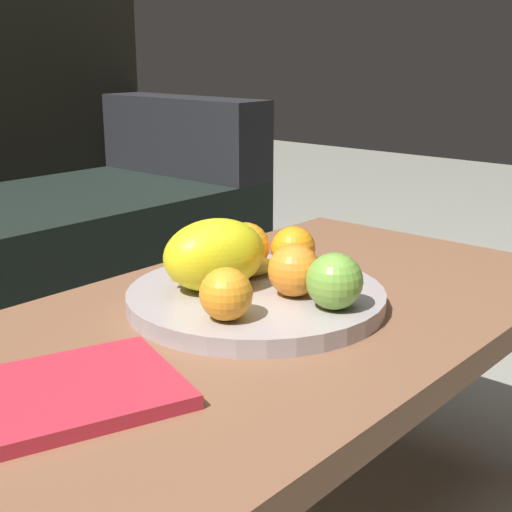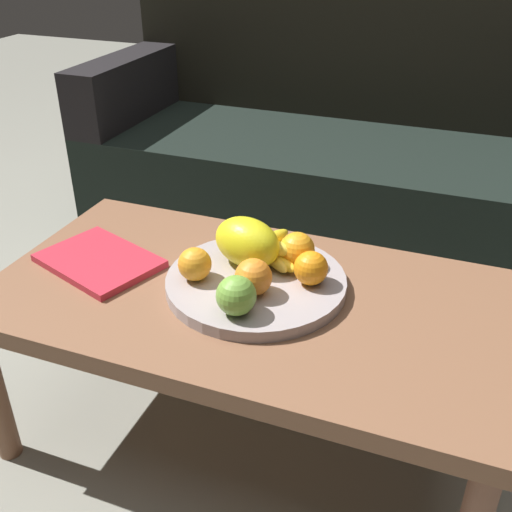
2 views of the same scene
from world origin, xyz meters
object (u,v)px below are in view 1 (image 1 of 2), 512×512
at_px(orange_left, 293,249).
at_px(orange_right, 226,294).
at_px(coffee_table, 264,342).
at_px(apple_front, 335,281).
at_px(banana_bunch, 224,262).
at_px(melon_large_front, 215,255).
at_px(orange_front, 246,246).
at_px(fruit_bowl, 256,298).
at_px(magazine, 58,395).
at_px(orange_back, 294,270).

distance_m(orange_left, orange_right, 0.23).
height_order(coffee_table, apple_front, apple_front).
bearing_deg(coffee_table, banana_bunch, 82.64).
bearing_deg(coffee_table, apple_front, -79.35).
bearing_deg(melon_large_front, orange_right, -129.16).
bearing_deg(apple_front, melon_large_front, 105.11).
height_order(orange_front, orange_left, orange_front).
height_order(fruit_bowl, banana_bunch, banana_bunch).
height_order(apple_front, banana_bunch, apple_front).
distance_m(orange_front, magazine, 0.43).
bearing_deg(fruit_bowl, apple_front, -85.57).
bearing_deg(melon_large_front, orange_back, -62.50).
distance_m(orange_back, apple_front, 0.07).
bearing_deg(orange_left, melon_large_front, 169.82).
bearing_deg(orange_right, magazine, 176.62).
bearing_deg(orange_right, banana_bunch, 44.26).
xyz_separation_m(orange_left, orange_right, (-0.22, -0.07, -0.00)).
relative_size(fruit_bowl, orange_back, 5.02).
distance_m(apple_front, magazine, 0.38).
xyz_separation_m(melon_large_front, orange_front, (0.10, 0.03, -0.01)).
xyz_separation_m(coffee_table, magazine, (-0.34, -0.01, 0.05)).
height_order(orange_right, magazine, orange_right).
distance_m(orange_left, magazine, 0.47).
height_order(coffee_table, magazine, magazine).
bearing_deg(magazine, orange_right, 16.14).
relative_size(coffee_table, orange_front, 14.14).
bearing_deg(apple_front, orange_left, 55.92).
bearing_deg(orange_left, banana_bunch, 157.76).
height_order(coffee_table, orange_back, orange_back).
distance_m(fruit_bowl, orange_left, 0.12).
height_order(melon_large_front, banana_bunch, melon_large_front).
xyz_separation_m(melon_large_front, orange_back, (0.05, -0.10, -0.01)).
bearing_deg(orange_front, orange_left, -50.44).
height_order(orange_left, banana_bunch, orange_left).
distance_m(coffee_table, magazine, 0.35).
distance_m(orange_back, banana_bunch, 0.12).
relative_size(coffee_table, banana_bunch, 6.21).
bearing_deg(coffee_table, melon_large_front, 111.61).
xyz_separation_m(fruit_bowl, magazine, (-0.35, -0.03, -0.00)).
bearing_deg(fruit_bowl, coffee_table, -113.07).
distance_m(orange_right, orange_back, 0.13).
xyz_separation_m(orange_front, apple_front, (-0.05, -0.20, 0.00)).
bearing_deg(magazine, coffee_table, 21.34).
distance_m(orange_right, magazine, 0.25).
height_order(apple_front, magazine, apple_front).
height_order(orange_back, magazine, orange_back).
distance_m(melon_large_front, orange_front, 0.10).
relative_size(coffee_table, magazine, 4.21).
relative_size(melon_large_front, orange_front, 2.04).
bearing_deg(melon_large_front, apple_front, -74.89).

